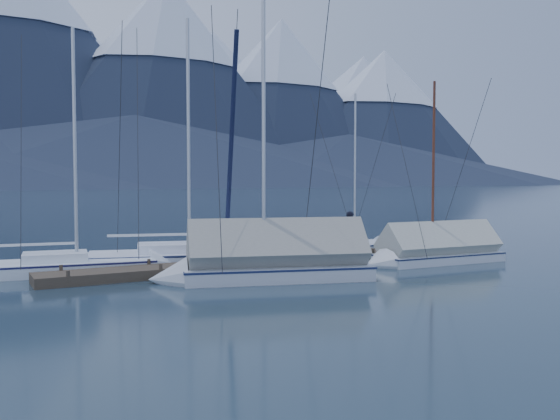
# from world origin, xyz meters

# --- Properties ---
(ground) EXTENTS (1000.00, 1000.00, 0.00)m
(ground) POSITION_xyz_m (0.00, 0.00, 0.00)
(ground) COLOR #162532
(ground) RESTS_ON ground
(dock) EXTENTS (18.00, 1.50, 0.54)m
(dock) POSITION_xyz_m (0.00, 2.00, 0.11)
(dock) COLOR #382D23
(dock) RESTS_ON ground
(mooring_posts) EXTENTS (15.12, 1.52, 0.35)m
(mooring_posts) POSITION_xyz_m (-0.50, 2.00, 0.35)
(mooring_posts) COLOR #382D23
(mooring_posts) RESTS_ON ground
(sailboat_open_left) EXTENTS (7.53, 3.34, 9.66)m
(sailboat_open_left) POSITION_xyz_m (-6.74, 4.04, 0.17)
(sailboat_open_left) COLOR white
(sailboat_open_left) RESTS_ON ground
(sailboat_open_mid) EXTENTS (8.37, 4.37, 10.66)m
(sailboat_open_mid) POSITION_xyz_m (-2.36, 4.09, 0.19)
(sailboat_open_mid) COLOR white
(sailboat_open_mid) RESTS_ON ground
(sailboat_open_right) EXTENTS (6.33, 3.06, 8.07)m
(sailboat_open_right) POSITION_xyz_m (5.64, 4.38, 0.14)
(sailboat_open_right) COLOR silver
(sailboat_open_right) RESTS_ON ground
(sailboat_covered_near) EXTENTS (6.36, 2.70, 8.13)m
(sailboat_covered_near) POSITION_xyz_m (5.73, -0.15, 0.41)
(sailboat_covered_near) COLOR silver
(sailboat_covered_near) RESTS_ON ground
(sailboat_covered_far) EXTENTS (7.76, 4.29, 10.44)m
(sailboat_covered_far) POSITION_xyz_m (-2.11, -0.40, 0.51)
(sailboat_covered_far) COLOR silver
(sailboat_covered_far) RESTS_ON ground
(person) EXTENTS (0.55, 0.71, 1.73)m
(person) POSITION_xyz_m (3.31, 1.95, 1.20)
(person) COLOR black
(person) RESTS_ON dock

